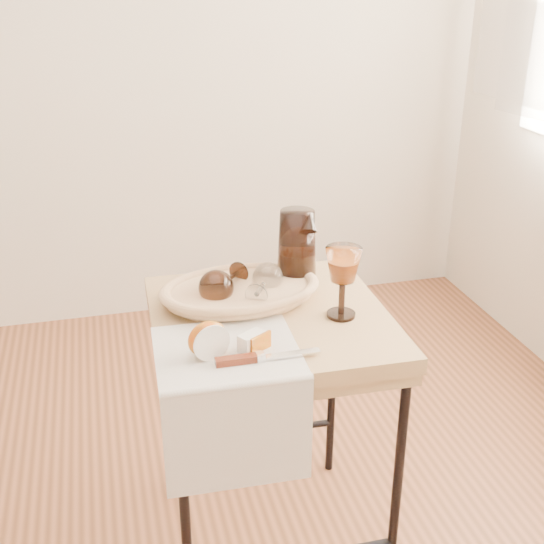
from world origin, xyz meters
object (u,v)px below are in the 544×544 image
object	(u,v)px
tea_towel	(227,352)
wine_goblet	(342,282)
goblet_lying_b	(263,285)
goblet_lying_a	(226,281)
bread_basket	(240,294)
apple_half	(208,339)
pitcher	(297,248)
table_knife	(264,356)
side_table	(270,435)

from	to	relation	value
tea_towel	wine_goblet	bearing A→B (deg)	20.68
goblet_lying_b	wine_goblet	xyz separation A→B (m)	(0.17, -0.11, 0.04)
goblet_lying_a	goblet_lying_b	world-z (taller)	goblet_lying_a
bread_basket	apple_half	size ratio (longest dim) A/B	4.01
goblet_lying_a	goblet_lying_b	distance (m)	0.09
apple_half	pitcher	bearing A→B (deg)	33.03
wine_goblet	table_knife	size ratio (longest dim) A/B	0.80
wine_goblet	table_knife	xyz separation A→B (m)	(-0.23, -0.16, -0.08)
side_table	wine_goblet	distance (m)	0.49
bread_basket	goblet_lying_b	distance (m)	0.06
tea_towel	bread_basket	world-z (taller)	bread_basket
bread_basket	table_knife	world-z (taller)	bread_basket
table_knife	pitcher	bearing A→B (deg)	63.92
pitcher	table_knife	distance (m)	0.41
side_table	goblet_lying_b	size ratio (longest dim) A/B	5.64
side_table	pitcher	distance (m)	0.50
apple_half	wine_goblet	bearing A→B (deg)	3.73
tea_towel	wine_goblet	world-z (taller)	wine_goblet
apple_half	table_knife	bearing A→B (deg)	-36.94
tea_towel	table_knife	bearing A→B (deg)	-37.74
side_table	wine_goblet	xyz separation A→B (m)	(0.16, -0.06, 0.45)
bread_basket	wine_goblet	world-z (taller)	wine_goblet
bread_basket	wine_goblet	distance (m)	0.27
bread_basket	table_knife	xyz separation A→B (m)	(-0.01, -0.30, -0.01)
bread_basket	table_knife	bearing A→B (deg)	-95.41
goblet_lying_b	table_knife	xyz separation A→B (m)	(-0.06, -0.27, -0.04)
tea_towel	table_knife	world-z (taller)	table_knife
tea_towel	table_knife	xyz separation A→B (m)	(0.07, -0.06, 0.01)
side_table	table_knife	size ratio (longest dim) A/B	3.21
tea_towel	side_table	bearing A→B (deg)	50.84
goblet_lying_b	pitcher	size ratio (longest dim) A/B	0.53
tea_towel	apple_half	world-z (taller)	apple_half
pitcher	wine_goblet	xyz separation A→B (m)	(0.05, -0.20, -0.01)
side_table	tea_towel	size ratio (longest dim) A/B	2.31
side_table	apple_half	distance (m)	0.48
side_table	wine_goblet	size ratio (longest dim) A/B	4.04
goblet_lying_b	pitcher	xyz separation A→B (m)	(0.11, 0.09, 0.05)
tea_towel	pitcher	distance (m)	0.41
bread_basket	goblet_lying_b	size ratio (longest dim) A/B	2.80
side_table	pitcher	world-z (taller)	pitcher
goblet_lying_b	pitcher	distance (m)	0.15
goblet_lying_a	wine_goblet	xyz separation A→B (m)	(0.25, -0.15, 0.03)
goblet_lying_a	tea_towel	bearing A→B (deg)	32.76
side_table	table_knife	distance (m)	0.44
side_table	tea_towel	distance (m)	0.42
bread_basket	apple_half	xyz separation A→B (m)	(-0.12, -0.25, 0.02)
wine_goblet	tea_towel	bearing A→B (deg)	-161.34
goblet_lying_b	apple_half	world-z (taller)	goblet_lying_b
wine_goblet	table_knife	bearing A→B (deg)	-145.34
bread_basket	pitcher	size ratio (longest dim) A/B	1.47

